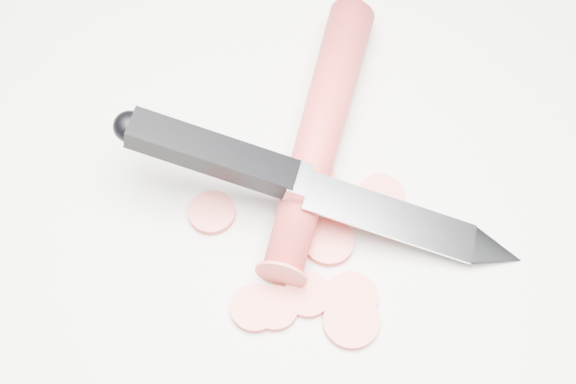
{
  "coord_description": "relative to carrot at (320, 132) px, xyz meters",
  "views": [
    {
      "loc": [
        -0.01,
        -0.27,
        0.49
      ],
      "look_at": [
        -0.02,
        -0.01,
        0.02
      ],
      "focal_mm": 50.0,
      "sensor_mm": 36.0,
      "label": 1
    }
  ],
  "objects": [
    {
      "name": "carrot_slice_8",
      "position": [
        0.03,
        -0.13,
        -0.01
      ],
      "size": [
        0.04,
        0.04,
        0.01
      ],
      "primitive_type": "cylinder",
      "color": "#E05E51",
      "rests_on": "ground"
    },
    {
      "name": "carrot_slice_1",
      "position": [
        -0.02,
        -0.13,
        -0.01
      ],
      "size": [
        0.03,
        0.03,
        0.01
      ],
      "primitive_type": "cylinder",
      "color": "#E05E51",
      "rests_on": "ground"
    },
    {
      "name": "carrot_slice_5",
      "position": [
        -0.0,
        -0.03,
        -0.01
      ],
      "size": [
        0.03,
        0.03,
        0.01
      ],
      "primitive_type": "cylinder",
      "color": "#E05E51",
      "rests_on": "ground"
    },
    {
      "name": "carrot_slice_0",
      "position": [
        -0.07,
        -0.06,
        -0.01
      ],
      "size": [
        0.03,
        0.03,
        0.01
      ],
      "primitive_type": "cylinder",
      "color": "#E05E51",
      "rests_on": "ground"
    },
    {
      "name": "ground",
      "position": [
        0.0,
        -0.04,
        -0.02
      ],
      "size": [
        2.4,
        2.4,
        0.0
      ],
      "primitive_type": "plane",
      "color": "silver",
      "rests_on": "ground"
    },
    {
      "name": "kitchen_knife",
      "position": [
        0.0,
        -0.06,
        0.02
      ],
      "size": [
        0.28,
        0.08,
        0.07
      ],
      "primitive_type": null,
      "color": "silver",
      "rests_on": "ground"
    },
    {
      "name": "carrot_slice_6",
      "position": [
        -0.0,
        -0.12,
        -0.01
      ],
      "size": [
        0.03,
        0.03,
        0.01
      ],
      "primitive_type": "cylinder",
      "color": "#E05E51",
      "rests_on": "ground"
    },
    {
      "name": "carrot",
      "position": [
        0.0,
        0.0,
        0.0
      ],
      "size": [
        0.07,
        0.23,
        0.03
      ],
      "primitive_type": "cylinder",
      "rotation": [
        1.57,
        0.0,
        -0.19
      ],
      "color": "red",
      "rests_on": "ground"
    },
    {
      "name": "carrot_slice_2",
      "position": [
        0.04,
        -0.04,
        -0.01
      ],
      "size": [
        0.03,
        0.03,
        0.01
      ],
      "primitive_type": "cylinder",
      "color": "#E05E51",
      "rests_on": "ground"
    },
    {
      "name": "carrot_slice_4",
      "position": [
        0.03,
        -0.12,
        -0.01
      ],
      "size": [
        0.03,
        0.03,
        0.01
      ],
      "primitive_type": "cylinder",
      "color": "#E05E51",
      "rests_on": "ground"
    },
    {
      "name": "carrot_slice_3",
      "position": [
        0.01,
        -0.08,
        -0.01
      ],
      "size": [
        0.03,
        0.03,
        0.01
      ],
      "primitive_type": "cylinder",
      "color": "#E05E51",
      "rests_on": "ground"
    },
    {
      "name": "carrot_slice_7",
      "position": [
        -0.04,
        -0.13,
        -0.01
      ],
      "size": [
        0.03,
        0.03,
        0.01
      ],
      "primitive_type": "cylinder",
      "color": "#E05E51",
      "rests_on": "ground"
    }
  ]
}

